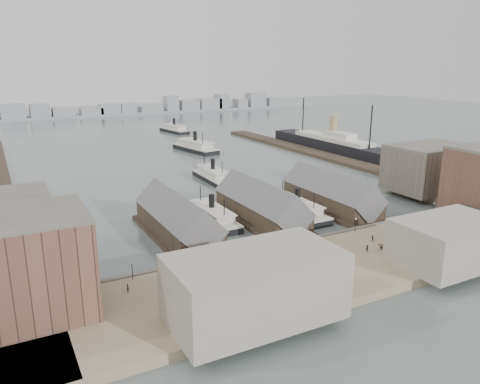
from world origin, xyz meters
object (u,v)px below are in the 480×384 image
ocean_steamer (333,144)px  tram (473,216)px  horse_cart_left (187,284)px  horse_cart_right (389,244)px  horse_cart_center (294,272)px  ferry_docked_west (212,216)px

ocean_steamer → tram: 121.74m
horse_cart_left → horse_cart_right: 51.42m
ocean_steamer → horse_cart_left: ocean_steamer is taller
horse_cart_center → ferry_docked_west: bearing=7.0°
ferry_docked_west → horse_cart_center: ferry_docked_west is taller
ocean_steamer → tram: size_ratio=9.13×
ocean_steamer → horse_cart_left: bearing=-138.5°
horse_cart_right → ocean_steamer: bearing=-16.0°
ferry_docked_west → horse_cart_right: ferry_docked_west is taller
ocean_steamer → horse_cart_left: (-128.29, -113.47, -1.24)m
horse_cart_right → horse_cart_center: bearing=111.4°
ferry_docked_west → tram: 74.30m
ferry_docked_west → tram: (62.91, -39.49, 1.66)m
horse_cart_right → horse_cart_left: bearing=103.5°
horse_cart_left → ocean_steamer: bearing=-41.0°
horse_cart_center → horse_cart_right: (29.27, 2.10, 0.00)m
ocean_steamer → horse_cart_center: bearing=-131.8°
ocean_steamer → ferry_docked_west: bearing=-144.6°
ferry_docked_west → ocean_steamer: size_ratio=0.28×
horse_cart_center → horse_cart_right: horse_cart_right is taller
ferry_docked_west → tram: size_ratio=2.52×
horse_cart_left → horse_cart_right: horse_cart_right is taller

